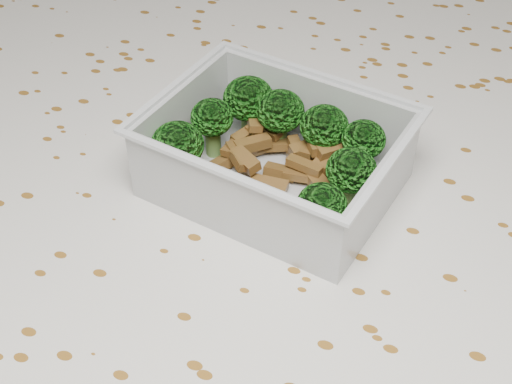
% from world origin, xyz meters
% --- Properties ---
extents(dining_table, '(1.40, 0.90, 0.75)m').
position_xyz_m(dining_table, '(0.00, 0.00, 0.67)').
color(dining_table, brown).
rests_on(dining_table, ground).
extents(tablecloth, '(1.46, 0.96, 0.19)m').
position_xyz_m(tablecloth, '(0.00, 0.00, 0.72)').
color(tablecloth, silver).
rests_on(tablecloth, dining_table).
extents(lunch_container, '(0.19, 0.16, 0.06)m').
position_xyz_m(lunch_container, '(0.00, 0.04, 0.78)').
color(lunch_container, silver).
rests_on(lunch_container, tablecloth).
extents(broccoli_florets, '(0.16, 0.13, 0.05)m').
position_xyz_m(broccoli_florets, '(-0.00, 0.05, 0.79)').
color(broccoli_florets, '#608C3F').
rests_on(broccoli_florets, lunch_container).
extents(meat_pile, '(0.11, 0.07, 0.03)m').
position_xyz_m(meat_pile, '(0.01, 0.06, 0.77)').
color(meat_pile, brown).
rests_on(meat_pile, lunch_container).
extents(sausage, '(0.15, 0.05, 0.02)m').
position_xyz_m(sausage, '(-0.00, 0.00, 0.77)').
color(sausage, '#AE4613').
rests_on(sausage, lunch_container).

